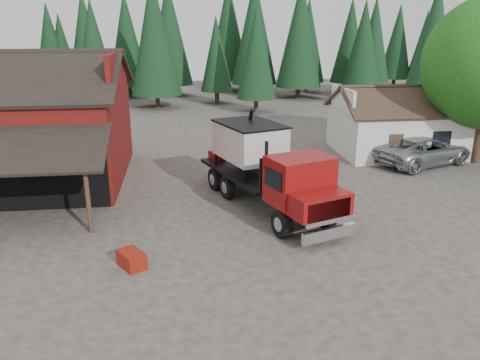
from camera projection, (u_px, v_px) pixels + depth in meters
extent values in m
plane|color=#3F3931|center=(228.00, 246.00, 18.53)|extent=(120.00, 120.00, 0.00)
cube|color=maroon|center=(11.00, 137.00, 25.84)|extent=(12.00, 10.00, 5.00)
cube|color=black|center=(16.00, 68.00, 27.10)|extent=(12.80, 5.53, 2.35)
cube|color=maroon|center=(117.00, 71.00, 25.47)|extent=(0.25, 7.00, 2.00)
cylinder|color=#382619|center=(88.00, 201.00, 19.39)|extent=(0.20, 0.20, 2.80)
cube|color=silver|center=(397.00, 131.00, 31.88)|extent=(8.00, 6.00, 3.00)
cube|color=#38281E|center=(411.00, 101.00, 29.77)|extent=(8.60, 3.42, 1.80)
cube|color=#38281E|center=(391.00, 95.00, 32.59)|extent=(8.60, 3.42, 1.80)
cube|color=silver|center=(343.00, 99.00, 30.70)|extent=(0.20, 4.20, 1.50)
cube|color=silver|center=(457.00, 97.00, 31.67)|extent=(0.20, 4.20, 1.50)
cube|color=#38281E|center=(395.00, 150.00, 29.01)|extent=(0.90, 0.06, 2.00)
cube|color=black|center=(442.00, 139.00, 29.19)|extent=(1.20, 0.06, 1.00)
cylinder|color=#382619|center=(479.00, 138.00, 29.51)|extent=(0.60, 0.60, 3.20)
sphere|color=#125213|center=(462.00, 82.00, 29.06)|extent=(4.40, 4.40, 4.40)
cylinder|color=#382619|center=(256.00, 104.00, 47.27)|extent=(0.44, 0.44, 1.60)
cone|color=black|center=(257.00, 52.00, 45.67)|extent=(3.96, 3.96, 9.00)
cylinder|color=#382619|center=(425.00, 107.00, 45.44)|extent=(0.44, 0.44, 1.60)
cone|color=black|center=(433.00, 42.00, 43.53)|extent=(4.84, 4.84, 11.00)
cylinder|color=#382619|center=(158.00, 100.00, 49.82)|extent=(0.44, 0.44, 1.60)
cone|color=black|center=(154.00, 36.00, 47.76)|extent=(5.28, 5.28, 12.00)
cylinder|color=black|center=(282.00, 224.00, 19.19)|extent=(0.75, 1.24, 1.18)
cylinder|color=black|center=(326.00, 214.00, 20.16)|extent=(0.75, 1.24, 1.18)
cylinder|color=black|center=(228.00, 187.00, 23.53)|extent=(0.75, 1.24, 1.18)
cylinder|color=black|center=(266.00, 181.00, 24.51)|extent=(0.75, 1.24, 1.18)
cylinder|color=black|center=(215.00, 179.00, 24.80)|extent=(0.75, 1.24, 1.18)
cylinder|color=black|center=(253.00, 173.00, 25.77)|extent=(0.75, 1.24, 1.18)
cube|color=black|center=(264.00, 186.00, 22.44)|extent=(4.22, 9.06, 0.43)
cube|color=silver|center=(329.00, 234.00, 18.27)|extent=(2.38, 1.01, 0.48)
cube|color=silver|center=(328.00, 212.00, 18.10)|extent=(1.95, 0.79, 0.96)
cube|color=maroon|center=(319.00, 203.00, 18.59)|extent=(2.74, 2.12, 0.91)
cube|color=maroon|center=(300.00, 180.00, 19.58)|extent=(3.03, 2.58, 1.98)
cube|color=black|center=(312.00, 178.00, 18.76)|extent=(2.14, 0.84, 0.96)
cylinder|color=black|center=(266.00, 164.00, 19.75)|extent=(0.19, 0.19, 1.93)
cube|color=black|center=(286.00, 174.00, 20.50)|extent=(2.51, 1.01, 1.71)
cube|color=black|center=(249.00, 172.00, 23.61)|extent=(4.67, 6.77, 0.17)
cube|color=beige|center=(250.00, 141.00, 23.12)|extent=(3.51, 4.16, 1.71)
cone|color=beige|center=(249.00, 162.00, 23.45)|extent=(3.01, 3.01, 0.75)
cube|color=black|center=(250.00, 124.00, 22.84)|extent=(3.65, 4.29, 0.09)
cylinder|color=black|center=(247.00, 136.00, 24.70)|extent=(0.39, 2.38, 3.27)
cube|color=maroon|center=(217.00, 156.00, 25.42)|extent=(0.89, 1.02, 0.48)
cylinder|color=silver|center=(313.00, 198.00, 21.10)|extent=(0.93, 1.21, 0.60)
imported|color=#A3A6AB|center=(424.00, 150.00, 29.29)|extent=(7.13, 5.13, 1.80)
cube|color=maroon|center=(132.00, 259.00, 16.87)|extent=(1.18, 1.30, 0.60)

